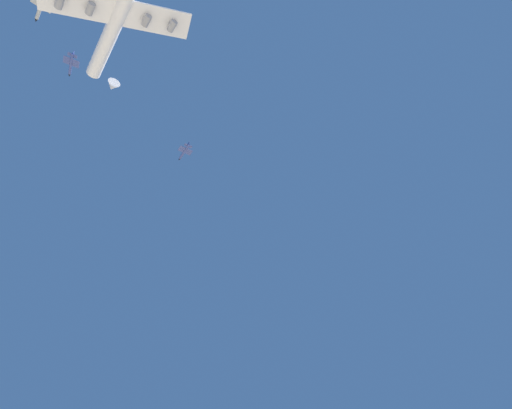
{
  "coord_description": "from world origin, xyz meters",
  "views": [
    {
      "loc": [
        -71.34,
        99.81,
        1.67
      ],
      "look_at": [
        8.12,
        52.2,
        77.08
      ],
      "focal_mm": 26.09,
      "sensor_mm": 36.0,
      "label": 1
    }
  ],
  "objects_px": {
    "chase_jet_left_wing": "(71,64)",
    "chase_jet_lead": "(41,6)",
    "carrier_jet": "(119,12)",
    "chase_jet_right_wing": "(184,152)"
  },
  "relations": [
    {
      "from": "chase_jet_lead",
      "to": "chase_jet_left_wing",
      "type": "relative_size",
      "value": 1.0
    },
    {
      "from": "carrier_jet",
      "to": "chase_jet_right_wing",
      "type": "relative_size",
      "value": 5.13
    },
    {
      "from": "carrier_jet",
      "to": "chase_jet_lead",
      "type": "height_order",
      "value": "carrier_jet"
    },
    {
      "from": "chase_jet_lead",
      "to": "chase_jet_left_wing",
      "type": "distance_m",
      "value": 44.67
    },
    {
      "from": "chase_jet_left_wing",
      "to": "chase_jet_right_wing",
      "type": "bearing_deg",
      "value": -78.0
    },
    {
      "from": "carrier_jet",
      "to": "chase_jet_right_wing",
      "type": "bearing_deg",
      "value": -30.58
    },
    {
      "from": "chase_jet_left_wing",
      "to": "chase_jet_lead",
      "type": "bearing_deg",
      "value": 165.23
    },
    {
      "from": "chase_jet_lead",
      "to": "chase_jet_right_wing",
      "type": "distance_m",
      "value": 97.27
    },
    {
      "from": "carrier_jet",
      "to": "chase_jet_lead",
      "type": "xyz_separation_m",
      "value": [
        15.22,
        28.93,
        1.66
      ]
    },
    {
      "from": "chase_jet_left_wing",
      "to": "chase_jet_right_wing",
      "type": "relative_size",
      "value": 1.0
    }
  ]
}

